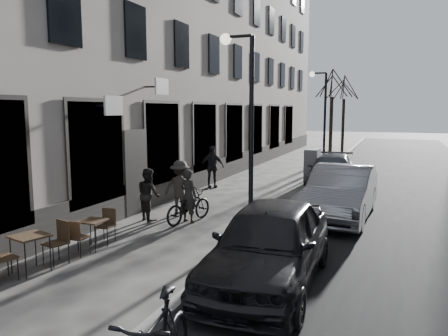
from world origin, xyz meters
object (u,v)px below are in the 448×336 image
Objects in this scene: bistro_set_c at (93,231)px; car_mid at (341,192)px; car_near at (269,244)px; tree_far at (344,88)px; streetlamp_far at (322,110)px; pedestrian_mid at (180,188)px; tree_near at (332,83)px; bistro_set_b at (30,250)px; pedestrian_far at (212,167)px; pedestrian_near at (149,194)px; utility_cabinet at (312,167)px; streetlamp_near at (245,111)px; car_far at (332,171)px; bicycle at (189,206)px.

bistro_set_c is 7.11m from car_mid.
tree_far is at bearing 92.00° from car_near.
pedestrian_mid is at bearing -103.10° from streetlamp_far.
tree_near reaches higher than car_mid.
pedestrian_far is (-0.41, 10.03, 0.40)m from bistro_set_b.
streetlamp_far is 3.33× the size of pedestrian_near.
pedestrian_far is at bearing 106.50° from bistro_set_b.
pedestrian_far is (-0.41, 5.60, 0.10)m from pedestrian_near.
car_mid is (1.88, -5.67, 0.02)m from utility_cabinet.
tree_near reaches higher than streetlamp_far.
pedestrian_far is 0.38× the size of car_near.
pedestrian_mid is (-2.50, 1.24, -2.33)m from streetlamp_near.
car_mid is at bearing 49.73° from streetlamp_near.
tree_far is 3.73× the size of pedestrian_near.
pedestrian_near is (-3.29, -7.96, 0.01)m from utility_cabinet.
car_mid reaches higher than utility_cabinet.
bistro_set_c is 0.90× the size of pedestrian_near.
streetlamp_near is 3.33× the size of pedestrian_near.
streetlamp_far is 3.36× the size of utility_cabinet.
tree_near reaches higher than car_far.
tree_near is at bearing 78.72° from bistro_set_c.
streetlamp_far is at bearing -71.77° from pedestrian_near.
pedestrian_far is at bearing -162.46° from car_far.
pedestrian_mid is 0.37× the size of car_near.
tree_far is 13.38m from utility_cabinet.
pedestrian_far is at bearing -58.22° from bicycle.
bicycle is 0.40× the size of car_near.
car_mid is (5.17, 2.28, 0.01)m from pedestrian_near.
streetlamp_far reaches higher than bicycle.
car_far reaches higher than bistro_set_b.
bicycle is at bearing 132.60° from car_near.
car_near is (4.35, -0.49, 0.35)m from bistro_set_c.
bicycle is (1.00, 2.97, 0.06)m from bistro_set_c.
pedestrian_near reaches higher than bicycle.
bistro_set_c is at bearing 126.43° from pedestrian_near.
streetlamp_far reaches higher than bistro_set_b.
car_far is (-0.34, 10.68, -0.10)m from car_near.
pedestrian_mid reaches higher than car_far.
bistro_set_c is at bearing -115.48° from car_far.
bicycle is (-1.83, 0.45, -2.69)m from streetlamp_near.
streetlamp_near is at bearing 152.61° from pedestrian_mid.
bistro_set_c is (-2.91, -17.51, -4.25)m from tree_near.
pedestrian_far reaches higher than car_far.
streetlamp_far is at bearing 90.00° from streetlamp_near.
car_far is at bearing -97.28° from bicycle.
bicycle is 1.08× the size of pedestrian_mid.
tree_near is at bearing 89.72° from streetlamp_near.
tree_far is 3.77× the size of utility_cabinet.
car_far is at bearing 66.66° from bistro_set_c.
bistro_set_b is at bearing 83.59° from pedestrian_mid.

